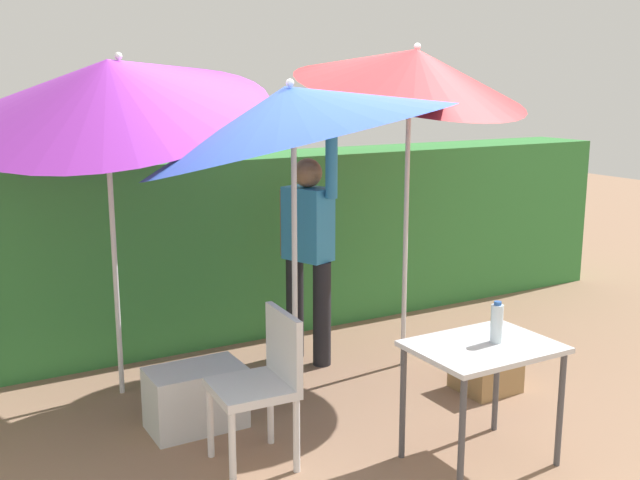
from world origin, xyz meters
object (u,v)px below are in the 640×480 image
at_px(umbrella_yellow, 112,86).
at_px(chair_plastic, 263,378).
at_px(umbrella_rainbow, 413,70).
at_px(cooler_box, 196,398).
at_px(folding_table, 483,359).
at_px(umbrella_orange, 292,115).
at_px(person_vendor, 308,245).
at_px(bottle_water, 497,323).
at_px(crate_cardboard, 486,369).

xyz_separation_m(umbrella_yellow, chair_plastic, (0.41, -1.35, -1.62)).
distance_m(umbrella_rainbow, cooler_box, 2.74).
distance_m(umbrella_rainbow, folding_table, 2.24).
height_order(umbrella_orange, person_vendor, umbrella_orange).
bearing_deg(umbrella_orange, bottle_water, -57.40).
relative_size(umbrella_orange, cooler_box, 4.15).
height_order(person_vendor, cooler_box, person_vendor).
bearing_deg(umbrella_rainbow, umbrella_yellow, 165.95).
distance_m(chair_plastic, crate_cardboard, 1.86).
bearing_deg(cooler_box, crate_cardboard, -12.92).
relative_size(chair_plastic, folding_table, 1.11).
distance_m(cooler_box, folding_table, 1.82).
bearing_deg(crate_cardboard, person_vendor, 125.94).
distance_m(umbrella_yellow, crate_cardboard, 3.22).
bearing_deg(cooler_box, umbrella_rainbow, 7.31).
bearing_deg(umbrella_orange, umbrella_rainbow, 16.73).
xyz_separation_m(umbrella_rainbow, umbrella_orange, (-1.18, -0.35, -0.28)).
bearing_deg(umbrella_yellow, chair_plastic, -73.01).
relative_size(chair_plastic, cooler_box, 1.49).
bearing_deg(person_vendor, bottle_water, -85.01).
bearing_deg(bottle_water, folding_table, 175.18).
distance_m(umbrella_orange, crate_cardboard, 2.30).
bearing_deg(umbrella_yellow, umbrella_orange, -44.95).
bearing_deg(folding_table, umbrella_orange, 119.60).
distance_m(folding_table, bottle_water, 0.22).
xyz_separation_m(chair_plastic, cooler_box, (-0.19, 0.61, -0.31)).
xyz_separation_m(umbrella_yellow, bottle_water, (1.58, -1.98, -1.30)).
distance_m(umbrella_yellow, bottle_water, 2.84).
bearing_deg(cooler_box, umbrella_orange, -10.65).
bearing_deg(umbrella_yellow, cooler_box, -73.13).
bearing_deg(umbrella_orange, umbrella_yellow, 135.05).
distance_m(umbrella_orange, folding_table, 1.84).
bearing_deg(cooler_box, umbrella_yellow, 106.87).
height_order(person_vendor, folding_table, person_vendor).
distance_m(cooler_box, bottle_water, 1.94).
xyz_separation_m(person_vendor, folding_table, (0.08, -1.90, -0.31)).
bearing_deg(folding_table, bottle_water, -4.82).
height_order(person_vendor, chair_plastic, person_vendor).
xyz_separation_m(umbrella_orange, cooler_box, (-0.64, 0.12, -1.76)).
bearing_deg(cooler_box, chair_plastic, -72.87).
distance_m(chair_plastic, cooler_box, 0.71).
relative_size(umbrella_orange, folding_table, 3.09).
distance_m(person_vendor, bottle_water, 1.92).
height_order(cooler_box, crate_cardboard, cooler_box).
bearing_deg(bottle_water, person_vendor, 94.99).
bearing_deg(chair_plastic, crate_cardboard, 4.74).
xyz_separation_m(umbrella_yellow, person_vendor, (1.41, -0.07, -1.20)).
bearing_deg(cooler_box, folding_table, -44.04).
height_order(crate_cardboard, folding_table, folding_table).
bearing_deg(person_vendor, umbrella_orange, -124.54).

